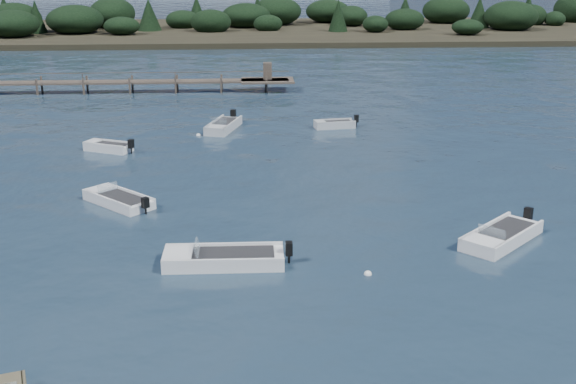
{
  "coord_description": "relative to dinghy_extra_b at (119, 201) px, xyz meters",
  "views": [
    {
      "loc": [
        1.69,
        -20.72,
        12.51
      ],
      "look_at": [
        3.85,
        14.0,
        1.0
      ],
      "focal_mm": 45.0,
      "sensor_mm": 36.0,
      "label": 1
    }
  ],
  "objects": [
    {
      "name": "dinghy_extra_b",
      "position": [
        0.0,
        0.0,
        0.0
      ],
      "size": [
        4.11,
        4.13,
        1.18
      ],
      "color": "silver",
      "rests_on": "ground"
    },
    {
      "name": "dinghy_extra_a",
      "position": [
        5.12,
        16.58,
        0.03
      ],
      "size": [
        2.81,
        5.02,
        1.36
      ],
      "color": "#B4B8BB",
      "rests_on": "ground"
    },
    {
      "name": "dinghy_mid_white_b",
      "position": [
        18.3,
        -6.35,
        0.01
      ],
      "size": [
        4.68,
        4.58,
        1.28
      ],
      "color": "silver",
      "rests_on": "ground"
    },
    {
      "name": "tender_far_white",
      "position": [
        -2.4,
        10.94,
        0.02
      ],
      "size": [
        3.54,
        2.49,
        1.21
      ],
      "color": "silver",
      "rests_on": "ground"
    },
    {
      "name": "buoy_d",
      "position": [
        18.71,
        -4.83,
        -0.15
      ],
      "size": [
        0.32,
        0.32,
        0.32
      ],
      "primitive_type": "sphere",
      "color": "white",
      "rests_on": "ground"
    },
    {
      "name": "buoy_b",
      "position": [
        11.62,
        -9.5,
        -0.15
      ],
      "size": [
        0.32,
        0.32,
        0.32
      ],
      "primitive_type": "sphere",
      "color": "white",
      "rests_on": "ground"
    },
    {
      "name": "buoy_e",
      "position": [
        3.34,
        14.89,
        -0.15
      ],
      "size": [
        0.32,
        0.32,
        0.32
      ],
      "primitive_type": "sphere",
      "color": "white",
      "rests_on": "ground"
    },
    {
      "name": "dinghy_mid_white_a",
      "position": [
        5.68,
        -8.11,
        0.01
      ],
      "size": [
        5.45,
        1.96,
        1.27
      ],
      "color": "silver",
      "rests_on": "ground"
    },
    {
      "name": "ground",
      "position": [
        4.98,
        44.45,
        -0.15
      ],
      "size": [
        400.0,
        400.0,
        0.0
      ],
      "primitive_type": "plane",
      "color": "#172736",
      "rests_on": "ground"
    },
    {
      "name": "tender_far_grey_b",
      "position": [
        13.5,
        16.72,
        0.01
      ],
      "size": [
        3.43,
        1.64,
        1.15
      ],
      "color": "#B4B8BB",
      "rests_on": "ground"
    },
    {
      "name": "far_headland",
      "position": [
        29.98,
        84.45,
        1.81
      ],
      "size": [
        190.0,
        40.0,
        5.8
      ],
      "color": "black",
      "rests_on": "ground"
    }
  ]
}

